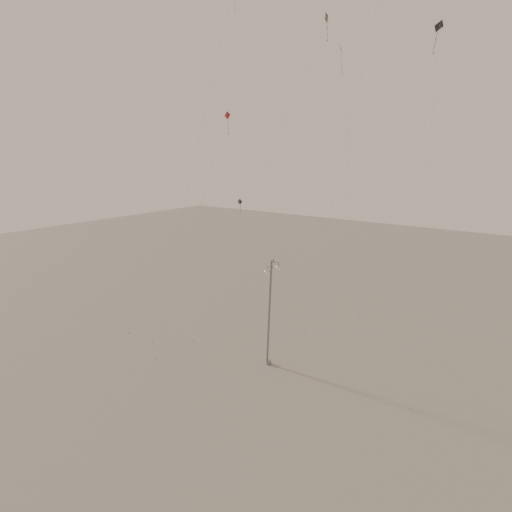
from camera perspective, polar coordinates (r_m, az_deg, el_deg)
The scene contains 9 objects.
ground at distance 32.47m, azimuth -3.03°, elevation -17.57°, with size 160.00×160.00×0.00m, color gray.
street_lamp at distance 32.67m, azimuth 2.01°, elevation -7.68°, with size 1.62×0.53×9.21m.
kite_0 at distance 47.86m, azimuth -5.04°, elevation 27.88°, with size 3.58×16.93×35.73m.
kite_1 at distance 38.62m, azimuth 5.44°, elevation 21.61°, with size 7.42×11.32×29.27m.
kite_2 at distance 39.72m, azimuth 16.82°, elevation 31.01°, with size 5.41×4.29×36.47m.
kite_3 at distance 39.76m, azimuth -6.13°, elevation 12.85°, with size 1.93×12.28×21.31m.
kite_4 at distance 30.87m, azimuth 23.81°, elevation 17.43°, with size 2.27×5.87×25.85m.
kite_5 at distance 42.47m, azimuth 12.53°, elevation 20.27°, with size 3.44×1.27×27.36m.
kite_6 at distance 43.94m, azimuth -5.45°, elevation 3.98°, with size 4.06×13.59×12.36m.
Camera 1 is at (17.49, -21.34, 17.12)m, focal length 28.00 mm.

